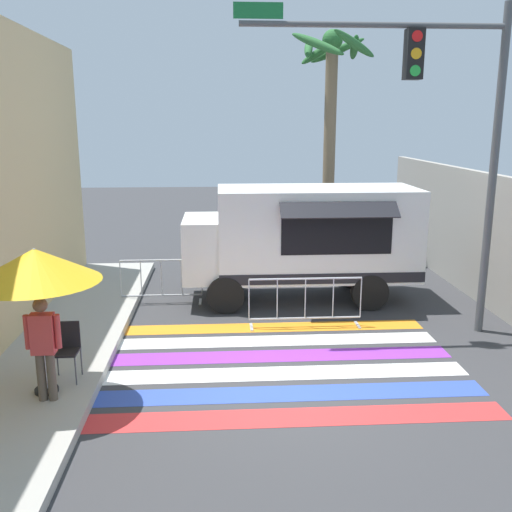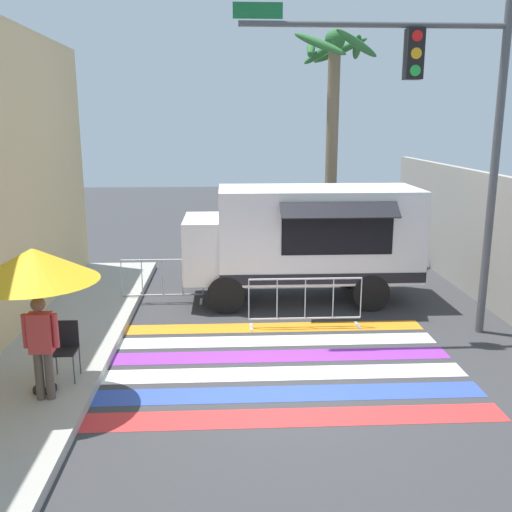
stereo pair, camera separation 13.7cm
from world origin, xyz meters
name	(u,v)px [view 2 (the right image)]	position (x,y,z in m)	size (l,w,h in m)	color
ground_plane	(284,385)	(0.00, 0.00, 0.00)	(60.00, 60.00, 0.00)	#38383A
crosswalk_painted	(280,364)	(0.00, 0.84, 0.00)	(6.40, 4.36, 0.01)	red
food_truck	(300,236)	(0.83, 4.70, 1.59)	(5.55, 2.51, 2.74)	white
traffic_signal_pole	(447,114)	(3.28, 2.27, 4.40)	(5.16, 0.29, 6.42)	#515456
patio_umbrella	(34,265)	(-3.79, -0.34, 2.19)	(1.90, 1.90, 2.28)	black
folding_chair	(65,344)	(-3.57, 0.16, 0.74)	(0.41, 0.41, 0.94)	#4C4C51
vendor_person	(41,342)	(-3.68, -0.60, 1.08)	(0.53, 0.21, 1.60)	brown
barricade_front	(305,302)	(0.71, 2.74, 0.55)	(2.40, 0.44, 1.08)	#B7BABF
barricade_side	(162,281)	(-2.48, 4.58, 0.53)	(1.95, 0.44, 1.08)	#B7BABF
palm_tree	(333,105)	(2.28, 8.75, 4.75)	(2.59, 2.57, 6.89)	#7A664C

